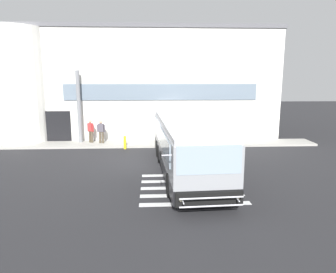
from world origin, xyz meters
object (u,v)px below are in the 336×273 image
Objects in this scene: bus_main_foreground at (186,147)px; passenger_by_doorway at (101,130)px; passenger_near_column at (91,130)px; safety_bollard_yellow at (125,143)px; entry_support_column at (79,107)px.

passenger_by_doorway is at bearing 129.05° from bus_main_foreground.
bus_main_foreground is 9.39m from passenger_near_column.
bus_main_foreground is at bearing -55.97° from safety_bollard_yellow.
entry_support_column is at bearing 152.32° from safety_bollard_yellow.
safety_bollard_yellow is at bearing -36.35° from passenger_by_doorway.
passenger_by_doorway is (1.61, -0.46, -1.65)m from entry_support_column.
passenger_by_doorway is 2.35m from safety_bollard_yellow.
bus_main_foreground is (7.07, -7.20, -1.43)m from entry_support_column.
bus_main_foreground reaches higher than safety_bollard_yellow.
entry_support_column is at bearing 134.52° from bus_main_foreground.
passenger_near_column is 1.86× the size of safety_bollard_yellow.
safety_bollard_yellow is at bearing -31.01° from passenger_near_column.
bus_main_foreground is at bearing -50.95° from passenger_by_doorway.
passenger_by_doorway is (-5.46, 6.73, -0.22)m from bus_main_foreground.
passenger_near_column is at bearing 163.32° from passenger_by_doorway.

